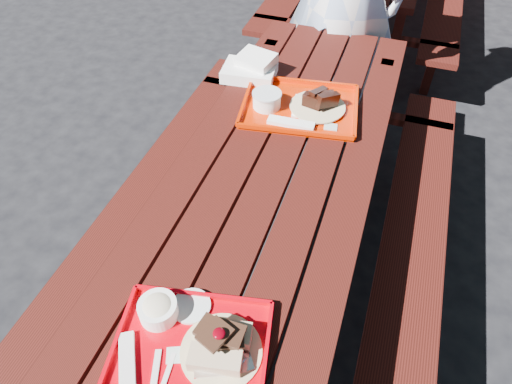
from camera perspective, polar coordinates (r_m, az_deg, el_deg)
ground at (r=2.26m, az=1.27°, el=-11.87°), size 60.00×60.00×0.00m
picnic_table_near at (r=1.81m, az=1.55°, el=-2.45°), size 1.41×2.40×0.75m
near_tray at (r=1.28m, az=-8.03°, el=-17.52°), size 0.46×0.39×0.13m
far_tray at (r=1.98m, az=5.24°, el=10.72°), size 0.54×0.45×0.08m
white_cloth at (r=2.19m, az=-0.59°, el=15.17°), size 0.26×0.22×0.10m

